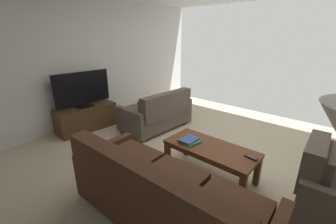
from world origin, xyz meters
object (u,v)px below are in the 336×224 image
Objects in this scene: tv_stand at (86,118)px; tv_remote at (251,158)px; coffee_table at (210,151)px; flat_tv at (83,89)px; sofa_main at (161,196)px; book_stack at (189,141)px; loveseat_near at (158,113)px.

tv_remote is (-3.25, -0.37, 0.21)m from tv_stand.
flat_tv is at bearing 6.27° from coffee_table.
sofa_main reaches higher than book_stack.
sofa_main is 7.51× the size of book_stack.
flat_tv reaches higher than tv_stand.
sofa_main reaches higher than coffee_table.
sofa_main is at bearing 134.66° from loveseat_near.
loveseat_near is at bearing -22.89° from coffee_table.
sofa_main is 12.82× the size of tv_remote.
coffee_table is 7.39× the size of tv_remote.
loveseat_near is 2.26m from tv_remote.
sofa_main is at bearing 94.50° from coffee_table.
coffee_table is (0.08, -1.06, 0.01)m from sofa_main.
book_stack is at bearing 16.48° from coffee_table.
flat_tv reaches higher than sofa_main.
book_stack reaches higher than coffee_table.
sofa_main is 1.79× the size of tv_stand.
loveseat_near reaches higher than tv_remote.
flat_tv is (-0.00, 0.00, 0.61)m from tv_stand.
coffee_table is at bearing 7.56° from tv_remote.
flat_tv reaches higher than tv_remote.
book_stack is at bearing -175.00° from flat_tv.
sofa_main is 1.07m from coffee_table.
book_stack is 0.82m from tv_remote.
loveseat_near is (1.74, -1.76, -0.02)m from sofa_main.
book_stack is at bearing -175.01° from tv_stand.
sofa_main is 2.48m from loveseat_near.
coffee_table is 2.79m from flat_tv.
coffee_table is 4.33× the size of book_stack.
tv_stand is 1.07× the size of flat_tv.
coffee_table is at bearing -163.52° from book_stack.
tv_stand is at bearing 4.99° from book_stack.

